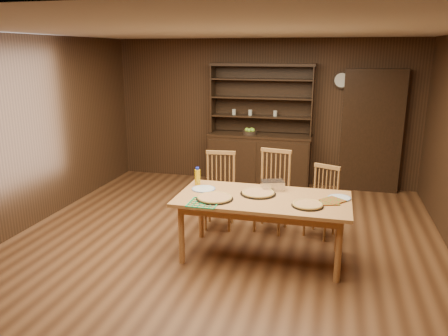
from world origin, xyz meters
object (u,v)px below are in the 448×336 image
(china_hutch, at_px, (260,153))
(chair_right, at_px, (323,199))
(chair_center, at_px, (273,187))
(chair_left, at_px, (220,187))
(dining_table, at_px, (263,204))
(juice_bottle, at_px, (198,177))

(china_hutch, xyz_separation_m, chair_right, (1.19, -2.01, -0.10))
(chair_center, bearing_deg, china_hutch, 114.73)
(china_hutch, height_order, chair_left, china_hutch)
(dining_table, height_order, chair_center, chair_center)
(chair_left, bearing_deg, chair_right, -5.07)
(china_hutch, height_order, juice_bottle, china_hutch)
(juice_bottle, bearing_deg, chair_center, 36.95)
(dining_table, distance_m, chair_center, 0.93)
(china_hutch, relative_size, chair_right, 2.32)
(chair_left, height_order, chair_center, chair_center)
(china_hutch, relative_size, dining_table, 1.10)
(chair_center, xyz_separation_m, chair_right, (0.67, -0.04, -0.09))
(china_hutch, xyz_separation_m, chair_left, (-0.20, -2.04, -0.04))
(chair_left, relative_size, chair_right, 1.12)
(chair_center, distance_m, juice_bottle, 1.12)
(dining_table, relative_size, chair_left, 1.89)
(china_hutch, bearing_deg, juice_bottle, -97.41)
(chair_left, bearing_deg, dining_table, -55.27)
(chair_right, distance_m, juice_bottle, 1.69)
(dining_table, height_order, chair_left, chair_left)
(dining_table, xyz_separation_m, chair_right, (0.65, 0.88, -0.18))
(china_hutch, bearing_deg, chair_center, -75.04)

